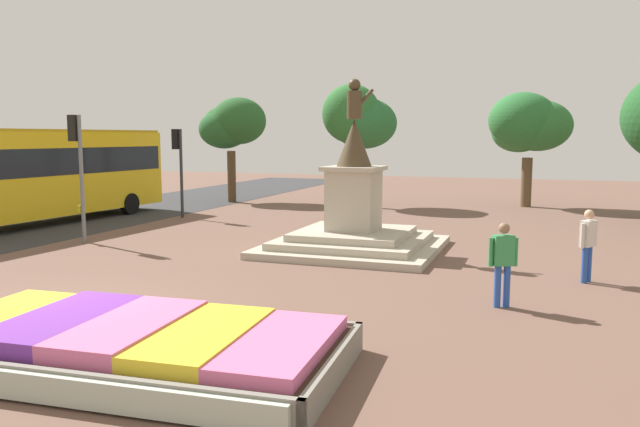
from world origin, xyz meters
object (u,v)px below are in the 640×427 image
Objects in this scene: city_bus at (36,170)px; flower_planter at (128,345)px; traffic_light_mid_block at (78,155)px; pedestrian_near_planter at (503,259)px; traffic_light_far_corner at (178,156)px; statue_monument at (354,221)px; pedestrian_with_handbag at (588,241)px.

flower_planter is at bearing -41.92° from city_bus.
traffic_light_mid_block reaches higher than pedestrian_near_planter.
flower_planter is 1.63× the size of traffic_light_mid_block.
city_bus is (-3.91, -3.48, -0.47)m from traffic_light_far_corner.
statue_monument is at bearing -27.88° from traffic_light_far_corner.
city_bus is at bearing 138.08° from flower_planter.
city_bus is at bearing -138.33° from traffic_light_far_corner.
traffic_light_mid_block reaches higher than traffic_light_far_corner.
traffic_light_mid_block is at bearing 133.72° from flower_planter.
traffic_light_mid_block is (-7.93, 8.30, 2.39)m from flower_planter.
pedestrian_near_planter is at bearing -35.73° from traffic_light_far_corner.
traffic_light_mid_block is at bearing -86.82° from traffic_light_far_corner.
pedestrian_with_handbag is at bearing 59.22° from pedestrian_near_planter.
pedestrian_with_handbag is (6.07, -2.06, 0.09)m from statue_monument.
pedestrian_near_planter is at bearing -47.57° from statue_monument.
statue_monument is 6.55m from pedestrian_near_planter.
city_bus is (-4.25, 2.64, -0.66)m from traffic_light_mid_block.
statue_monument is at bearing 87.51° from flower_planter.
pedestrian_with_handbag is at bearing -2.16° from traffic_light_mid_block.
statue_monument is 0.42× the size of city_bus.
pedestrian_near_planter is at bearing 45.76° from flower_planter.
statue_monument is at bearing 10.29° from traffic_light_mid_block.
city_bus is at bearing 174.91° from statue_monument.
statue_monument is 2.95× the size of pedestrian_with_handbag.
traffic_light_mid_block is 0.34× the size of city_bus.
flower_planter is at bearing -46.28° from traffic_light_mid_block.
traffic_light_far_corner reaches higher than pedestrian_near_planter.
pedestrian_with_handbag is (14.78, -6.67, -1.54)m from traffic_light_far_corner.
pedestrian_near_planter is at bearing -19.29° from city_bus.
pedestrian_near_planter is at bearing -120.78° from pedestrian_with_handbag.
statue_monument reaches higher than traffic_light_far_corner.
flower_planter is at bearing -60.15° from traffic_light_far_corner.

